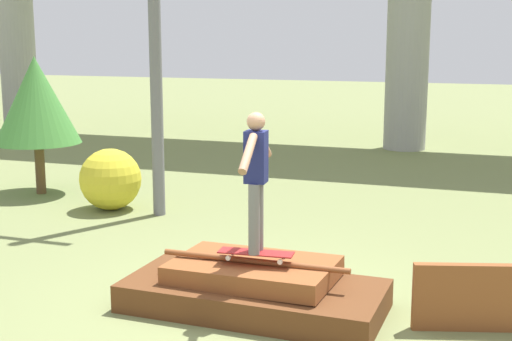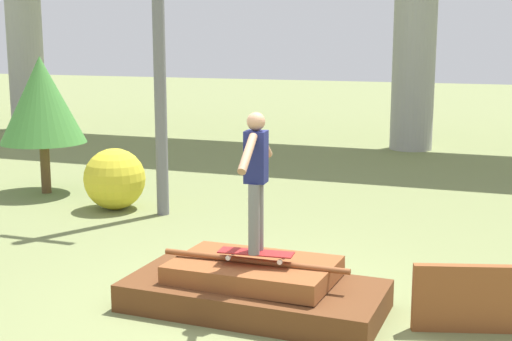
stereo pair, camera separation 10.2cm
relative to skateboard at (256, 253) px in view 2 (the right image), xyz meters
The scene contains 8 objects.
ground_plane 0.65m from the skateboard, 132.44° to the left, with size 80.00×80.00×0.00m, color olive.
scrap_pile 0.44m from the skateboard, 127.25° to the left, with size 2.83×1.37×0.58m.
scrap_plank_loose 2.26m from the skateboard, ahead, with size 1.17×0.44×0.69m.
skateboard is the anchor object (origin of this frame).
skater 0.87m from the skateboard, behind, with size 0.24×1.15×1.49m.
utility_pole 5.18m from the skateboard, 130.04° to the left, with size 1.30×0.20×6.02m.
tree_behind_left 7.24m from the skateboard, 143.95° to the left, with size 1.59×1.59×2.58m.
bush_yellow_flowering 5.24m from the skateboard, 137.60° to the left, with size 1.05×1.05×1.05m.
Camera 2 is at (2.54, -6.90, 2.93)m, focal length 50.00 mm.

